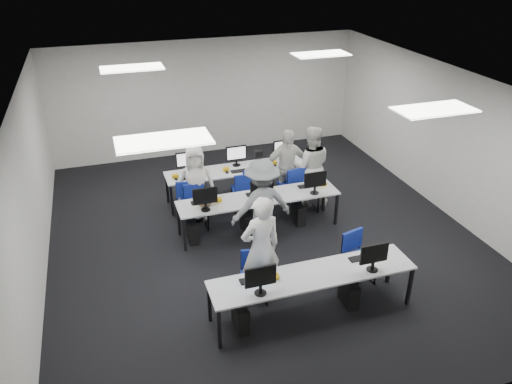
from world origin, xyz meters
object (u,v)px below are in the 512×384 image
object	(u,v)px
chair_5	(188,205)
desk_front	(313,277)
student_2	(196,183)
chair_0	(254,285)
photographer	(262,205)
chair_7	(291,192)
student_3	(286,167)
desk_mid	(259,199)
student_0	(261,249)
chair_6	(243,197)
chair_3	(255,201)
student_1	(310,166)
chair_4	(307,197)
chair_1	(357,267)
chair_2	(196,215)

from	to	relation	value
chair_5	desk_front	bearing A→B (deg)	-59.80
student_2	chair_5	bearing A→B (deg)	158.35
chair_0	photographer	size ratio (longest dim) A/B	0.46
chair_5	chair_7	size ratio (longest dim) A/B	0.97
desk_front	student_3	bearing A→B (deg)	75.32
desk_mid	student_0	bearing A→B (deg)	-107.56
student_0	student_3	bearing A→B (deg)	-126.57
chair_0	chair_7	world-z (taller)	chair_7
desk_mid	student_0	xyz separation A→B (m)	(-0.63, -1.98, 0.24)
student_3	chair_0	bearing A→B (deg)	-118.35
student_2	student_3	distance (m)	1.98
chair_5	student_3	distance (m)	2.23
chair_6	chair_7	bearing A→B (deg)	-4.14
chair_0	chair_6	xyz separation A→B (m)	(0.68, 2.92, 0.02)
chair_3	chair_7	world-z (taller)	chair_7
student_1	chair_6	bearing A→B (deg)	10.57
chair_4	student_3	size ratio (longest dim) A/B	0.50
chair_7	photographer	world-z (taller)	photographer
chair_0	student_3	bearing A→B (deg)	71.97
student_3	student_0	bearing A→B (deg)	-116.67
student_3	student_2	bearing A→B (deg)	-177.03
chair_3	student_3	bearing A→B (deg)	21.99
chair_1	student_2	distance (m)	3.67
chair_2	chair_7	distance (m)	2.17
student_0	student_2	xyz separation A→B (m)	(-0.44, 2.82, -0.12)
chair_1	photographer	world-z (taller)	photographer
chair_4	student_0	world-z (taller)	student_0
chair_7	student_2	xyz separation A→B (m)	(-2.06, 0.07, 0.50)
desk_mid	chair_6	size ratio (longest dim) A/B	3.63
chair_0	chair_6	size ratio (longest dim) A/B	0.93
chair_0	student_0	size ratio (longest dim) A/B	0.45
desk_front	student_1	bearing A→B (deg)	67.19
chair_7	student_3	world-z (taller)	student_3
student_1	photographer	xyz separation A→B (m)	(-1.54, -1.32, 0.00)
chair_5	photographer	xyz separation A→B (m)	(1.10, -1.53, 0.61)
chair_2	chair_5	size ratio (longest dim) A/B	0.96
chair_2	photographer	world-z (taller)	photographer
chair_2	chair_4	bearing A→B (deg)	3.43
student_1	chair_3	bearing A→B (deg)	22.04
chair_4	photographer	xyz separation A→B (m)	(-1.40, -1.10, 0.62)
desk_front	chair_1	world-z (taller)	chair_1
desk_mid	student_3	world-z (taller)	student_3
chair_6	student_1	distance (m)	1.59
chair_1	chair_3	world-z (taller)	chair_3
desk_mid	chair_0	world-z (taller)	chair_0
chair_6	desk_mid	bearing A→B (deg)	-81.60
desk_mid	photographer	world-z (taller)	photographer
chair_0	desk_front	bearing A→B (deg)	-27.46
chair_2	desk_mid	bearing A→B (deg)	-19.81
chair_1	student_0	xyz separation A→B (m)	(-1.68, 0.14, 0.63)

